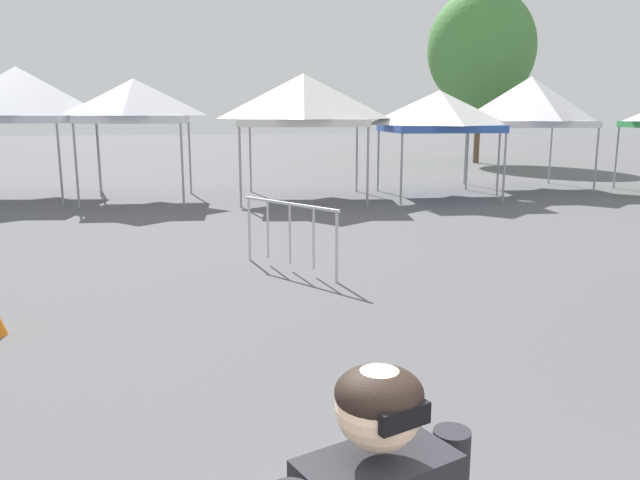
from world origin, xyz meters
TOP-DOWN VIEW (x-y plane):
  - canopy_tent_center at (-7.52, 17.87)m, footprint 3.61×3.61m
  - canopy_tent_left_of_center at (-4.17, 17.06)m, footprint 2.89×2.89m
  - canopy_tent_right_of_center at (0.45, 17.03)m, footprint 3.66×3.66m
  - canopy_tent_behind_right at (4.36, 17.18)m, footprint 3.13×3.13m
  - canopy_tent_behind_center at (7.71, 18.72)m, footprint 3.19×3.19m
  - tree_behind_tents_left at (9.69, 29.32)m, footprint 5.06×5.06m
  - crowd_barrier_mid_lot at (-0.31, 8.67)m, footprint 1.38×1.64m

SIDE VIEW (x-z plane):
  - crowd_barrier_mid_lot at x=-0.31m, z-range 0.22..1.29m
  - canopy_tent_behind_right at x=4.36m, z-range 0.94..3.98m
  - canopy_tent_left_of_center at x=-4.17m, z-range 1.07..4.40m
  - canopy_tent_behind_center at x=7.71m, z-range 0.99..4.52m
  - canopy_tent_right_of_center at x=0.45m, z-range 1.03..4.50m
  - canopy_tent_center at x=-7.52m, z-range 1.07..4.76m
  - tree_behind_tents_left at x=9.69m, z-range 1.30..9.47m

